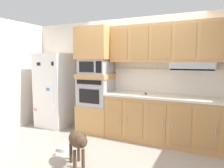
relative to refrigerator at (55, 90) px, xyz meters
name	(u,v)px	position (x,y,z in m)	size (l,w,h in m)	color
ground_plane	(121,151)	(2.04, -0.68, -0.88)	(9.60, 9.60, 0.00)	#9E9389
back_kitchen_wall	(141,76)	(2.04, 0.43, 0.37)	(6.20, 0.12, 2.50)	silver
side_panel_left	(8,76)	(-0.76, -0.68, 0.37)	(0.12, 7.10, 2.50)	silver
refrigerator	(55,90)	(0.00, 0.00, 0.00)	(0.76, 0.73, 1.76)	white
oven_base_cabinet	(96,118)	(1.11, 0.07, -0.58)	(0.74, 0.62, 0.60)	tan
built_in_oven	(96,92)	(1.11, 0.07, 0.02)	(0.70, 0.62, 0.60)	#A8AAAF
appliance_mid_shelf	(96,76)	(1.11, 0.07, 0.37)	(0.74, 0.62, 0.10)	tan
microwave	(96,67)	(1.11, 0.07, 0.58)	(0.64, 0.54, 0.32)	#A8AAAF
appliance_upper_cabinet	(95,44)	(1.11, 0.07, 1.08)	(0.74, 0.62, 0.68)	tan
lower_cabinet_run	(183,122)	(2.98, 0.07, -0.44)	(3.00, 0.63, 0.88)	tan
countertop_slab	(183,98)	(2.98, 0.07, 0.02)	(3.04, 0.64, 0.04)	silver
backsplash_panel	(186,82)	(2.98, 0.36, 0.29)	(3.04, 0.02, 0.50)	white
upper_cabinet_with_hood	(187,44)	(2.99, 0.19, 1.02)	(3.00, 0.48, 0.88)	tan
screwdriver	(146,93)	(2.26, 0.10, 0.05)	(0.17, 0.16, 0.03)	black
dog	(77,141)	(1.70, -1.49, -0.47)	(0.59, 0.53, 0.59)	#473323
dog_food_bowl	(64,149)	(1.12, -1.10, -0.85)	(0.20, 0.20, 0.06)	#B2B7BC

